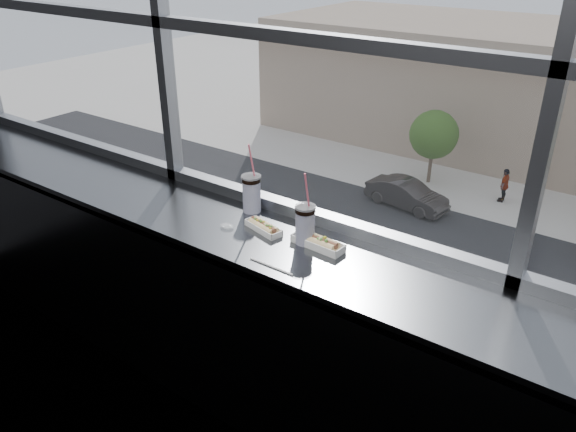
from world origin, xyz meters
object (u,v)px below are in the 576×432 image
Objects in this scene: car_near_a at (245,220)px; loose_straw at (271,266)px; hotdog_tray_right at (318,242)px; tree_left at (434,135)px; soda_cup_right at (305,223)px; car_far_a at (407,190)px; wrapper at (227,226)px; hotdog_tray_left at (263,227)px; car_near_b at (353,260)px; pedestrian_a at (505,182)px; soda_cup_left at (252,192)px.

loose_straw is at bearing -141.60° from car_near_a.
hotdog_tray_right reaches higher than tree_left.
hotdog_tray_right is 0.73× the size of soda_cup_right.
soda_cup_right is 28.31m from car_far_a.
wrapper is at bearing -71.44° from tree_left.
soda_cup_right reaches higher than hotdog_tray_right.
hotdog_tray_left reaches higher than loose_straw.
car_far_a is at bearing 10.13° from car_near_b.
car_far_a is at bearing 125.49° from hotdog_tray_left.
loose_straw is at bearing -22.53° from wrapper.
wrapper reaches higher than car_far_a.
soda_cup_left is at bearing 10.28° from pedestrian_a.
soda_cup_left is at bearing 94.81° from wrapper.
hotdog_tray_left is at bearing -152.15° from car_near_b.
pedestrian_a is (-5.06, 27.93, -11.01)m from soda_cup_left.
wrapper reaches higher than pedestrian_a.
hotdog_tray_right is 0.51m from soda_cup_left.
pedestrian_a is at bearing 101.87° from loose_straw.
soda_cup_right is at bearing -175.47° from hotdog_tray_right.
car_near_a is at bearing -36.43° from pedestrian_a.
soda_cup_left is at bearing -71.34° from tree_left.
soda_cup_left reaches higher than car_near_b.
pedestrian_a is at bearing -11.99° from car_near_b.
hotdog_tray_left is 0.04× the size of car_far_a.
soda_cup_left is 0.06× the size of car_near_a.
car_far_a is at bearing 115.08° from hotdog_tray_right.
soda_cup_right is 0.29m from loose_straw.
tree_left is (-9.51, 28.32, -9.11)m from wrapper.
soda_cup_left reaches higher than car_far_a.
hotdog_tray_left is 0.19m from wrapper.
car_near_b reaches higher than car_far_a.
pedestrian_a is (-5.08, 28.15, -10.91)m from wrapper.
car_near_b is at bearing 117.66° from loose_straw.
car_near_a is at bearing 91.42° from car_near_b.
loose_straw is at bearing -31.97° from hotdog_tray_left.
car_far_a is (-9.53, 24.48, -11.05)m from loose_straw.
hotdog_tray_right reaches higher than loose_straw.
hotdog_tray_right is at bearing -70.52° from tree_left.
soda_cup_left is at bearing -141.78° from car_near_a.
car_far_a is 4.46m from tree_left.
soda_cup_left is 0.25m from wrapper.
hotdog_tray_right is 31.29m from tree_left.
wrapper is at bearing -151.65° from car_far_a.
soda_cup_right reaches higher than car_far_a.
tree_left is (-9.98, 28.21, -9.12)m from hotdog_tray_right.
wrapper is at bearing 158.38° from loose_straw.
soda_cup_left reaches higher than wrapper.
pedestrian_a is at bearing 115.10° from hotdog_tray_left.
loose_straw is 0.04× the size of car_far_a.
pedestrian_a is at bearing -38.79° from car_far_a.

